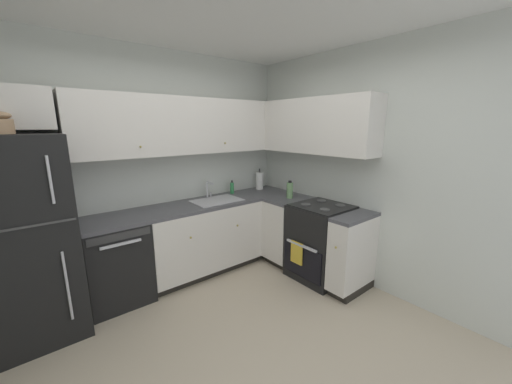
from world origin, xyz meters
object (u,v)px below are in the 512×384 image
soap_bottle (232,188)px  oil_bottle (290,190)px  refrigerator (19,241)px  dishwasher (116,262)px  paper_towel_roll (260,181)px  oven_range (321,241)px

soap_bottle → oil_bottle: (0.43, -0.68, 0.03)m
refrigerator → dishwasher: (0.72, 0.08, -0.44)m
paper_towel_roll → oil_bottle: paper_towel_roll is taller
dishwasher → oil_bottle: oil_bottle is taller
paper_towel_roll → oil_bottle: bearing=-93.6°
oil_bottle → refrigerator: bearing=171.2°
oven_range → paper_towel_roll: bearing=88.9°
refrigerator → oven_range: bearing=-18.9°
refrigerator → oven_range: (2.75, -0.94, -0.42)m
dishwasher → oil_bottle: (2.02, -0.50, 0.56)m
oven_range → oil_bottle: size_ratio=4.58×
oil_bottle → oven_range: bearing=-88.0°
refrigerator → oil_bottle: (2.73, -0.42, 0.12)m
oven_range → paper_towel_roll: paper_towel_roll is taller
refrigerator → oil_bottle: size_ratio=7.68×
soap_bottle → paper_towel_roll: bearing=-2.4°
refrigerator → paper_towel_roll: bearing=4.9°
soap_bottle → oil_bottle: bearing=-57.5°
oven_range → soap_bottle: bearing=110.6°
dishwasher → oven_range: bearing=-26.6°
refrigerator → paper_towel_roll: 2.79m
dishwasher → soap_bottle: soap_bottle is taller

